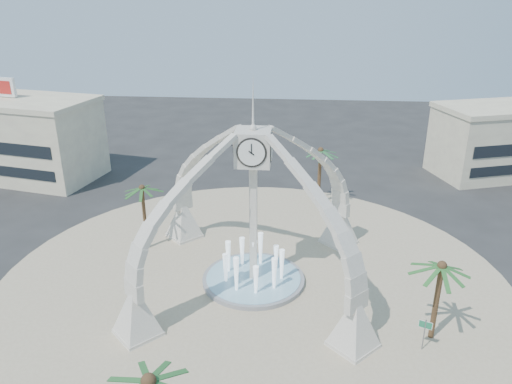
# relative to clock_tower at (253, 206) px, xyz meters

# --- Properties ---
(ground) EXTENTS (140.00, 140.00, 0.00)m
(ground) POSITION_rel_clock_tower_xyz_m (0.00, 0.00, -6.49)
(ground) COLOR #282828
(ground) RESTS_ON ground
(plaza) EXTENTS (40.00, 40.00, 0.06)m
(plaza) POSITION_rel_clock_tower_xyz_m (0.00, 0.00, -6.46)
(plaza) COLOR #BEAD8D
(plaza) RESTS_ON ground
(clock_tower) EXTENTS (17.94, 17.94, 16.30)m
(clock_tower) POSITION_rel_clock_tower_xyz_m (0.00, 0.00, 0.00)
(clock_tower) COLOR silver
(clock_tower) RESTS_ON ground
(fountain) EXTENTS (8.00, 8.00, 3.62)m
(fountain) POSITION_rel_clock_tower_xyz_m (0.00, 0.00, -6.20)
(fountain) COLOR gray
(fountain) RESTS_ON ground
(building_nw) EXTENTS (23.75, 13.73, 11.90)m
(building_nw) POSITION_rel_clock_tower_xyz_m (-32.00, 22.00, -1.66)
(building_nw) COLOR beige
(building_nw) RESTS_ON ground
(palm_east) EXTENTS (4.58, 4.58, 6.19)m
(palm_east) POSITION_rel_clock_tower_xyz_m (12.30, -5.72, -1.10)
(palm_east) COLOR brown
(palm_east) RESTS_ON ground
(palm_west) EXTENTS (3.62, 3.62, 6.42)m
(palm_west) POSITION_rel_clock_tower_xyz_m (-9.90, 4.63, -0.80)
(palm_west) COLOR brown
(palm_west) RESTS_ON ground
(palm_north) EXTENTS (4.38, 4.38, 6.77)m
(palm_north) POSITION_rel_clock_tower_xyz_m (5.49, 15.71, -0.54)
(palm_north) COLOR brown
(palm_north) RESTS_ON ground
(palm_south) EXTENTS (4.45, 4.45, 7.06)m
(palm_south) POSITION_rel_clock_tower_xyz_m (-2.75, -17.74, -0.31)
(palm_south) COLOR brown
(palm_south) RESTS_ON ground
(street_sign) EXTENTS (0.79, 0.35, 2.32)m
(street_sign) POSITION_rel_clock_tower_xyz_m (11.44, -7.04, -4.83)
(street_sign) COLOR slate
(street_sign) RESTS_ON ground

